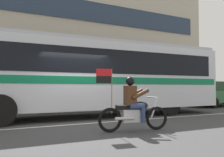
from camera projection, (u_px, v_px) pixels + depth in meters
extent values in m
plane|color=#3D3D3F|center=(76.00, 122.00, 8.97)|extent=(60.00, 60.00, 0.00)
cube|color=#B7B2A8|center=(45.00, 109.00, 13.47)|extent=(28.00, 3.80, 0.15)
cube|color=silver|center=(82.00, 124.00, 8.44)|extent=(26.60, 0.14, 0.01)
cube|color=#B2A893|center=(38.00, 34.00, 15.67)|extent=(28.00, 0.80, 9.34)
cube|color=#233347|center=(39.00, 55.00, 15.23)|extent=(25.76, 0.10, 1.40)
cube|color=#233347|center=(39.00, 3.00, 15.36)|extent=(25.76, 0.10, 1.40)
cube|color=silver|center=(93.00, 77.00, 10.63)|extent=(12.10, 2.98, 2.70)
cube|color=black|center=(93.00, 64.00, 10.65)|extent=(11.14, 2.99, 0.96)
cube|color=#0F7247|center=(93.00, 81.00, 10.63)|extent=(11.86, 3.00, 0.28)
cube|color=#ADB1BA|center=(93.00, 44.00, 10.69)|extent=(11.86, 2.85, 0.16)
cylinder|color=black|center=(0.00, 111.00, 7.81)|extent=(1.04, 0.30, 1.04)
cylinder|color=black|center=(170.00, 104.00, 11.10)|extent=(1.04, 0.30, 1.04)
torus|color=black|center=(157.00, 118.00, 7.28)|extent=(0.70, 0.21, 0.69)
torus|color=black|center=(110.00, 120.00, 6.84)|extent=(0.70, 0.21, 0.69)
cube|color=silver|center=(132.00, 116.00, 7.05)|extent=(0.68, 0.39, 0.36)
ellipsoid|color=black|center=(140.00, 106.00, 7.14)|extent=(0.52, 0.36, 0.24)
cube|color=black|center=(126.00, 107.00, 7.00)|extent=(0.60, 0.35, 0.12)
cylinder|color=silver|center=(155.00, 108.00, 7.27)|extent=(0.28, 0.10, 0.58)
cylinder|color=silver|center=(152.00, 97.00, 7.26)|extent=(0.15, 0.64, 0.04)
cylinder|color=silver|center=(125.00, 118.00, 6.80)|extent=(0.56, 0.19, 0.09)
cube|color=#4C2D19|center=(130.00, 95.00, 7.05)|extent=(0.34, 0.40, 0.56)
sphere|color=black|center=(130.00, 81.00, 7.07)|extent=(0.26, 0.26, 0.26)
cylinder|color=navy|center=(132.00, 105.00, 7.25)|extent=(0.44, 0.22, 0.15)
cylinder|color=navy|center=(138.00, 113.00, 7.30)|extent=(0.13, 0.13, 0.46)
cylinder|color=navy|center=(137.00, 106.00, 6.91)|extent=(0.44, 0.22, 0.15)
cylinder|color=navy|center=(143.00, 115.00, 6.96)|extent=(0.13, 0.13, 0.46)
cylinder|color=#4C2D19|center=(135.00, 94.00, 7.31)|extent=(0.53, 0.20, 0.32)
cylinder|color=#4C2D19|center=(141.00, 94.00, 6.93)|extent=(0.53, 0.20, 0.32)
cylinder|color=olive|center=(112.00, 91.00, 6.89)|extent=(0.02, 0.02, 1.25)
cube|color=red|center=(104.00, 72.00, 6.84)|extent=(0.44, 0.10, 0.20)
cube|color=black|center=(104.00, 80.00, 6.83)|extent=(0.44, 0.10, 0.20)
cube|color=#2D6638|center=(219.00, 96.00, 16.41)|extent=(4.83, 1.90, 0.72)
cube|color=#19381E|center=(216.00, 86.00, 16.32)|extent=(2.52, 1.64, 0.60)
cylinder|color=black|center=(214.00, 103.00, 14.94)|extent=(0.64, 0.22, 0.64)
cylinder|color=red|center=(46.00, 104.00, 12.26)|extent=(0.22, 0.22, 0.58)
sphere|color=red|center=(46.00, 97.00, 12.27)|extent=(0.20, 0.20, 0.20)
cylinder|color=red|center=(46.00, 103.00, 12.14)|extent=(0.09, 0.10, 0.09)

